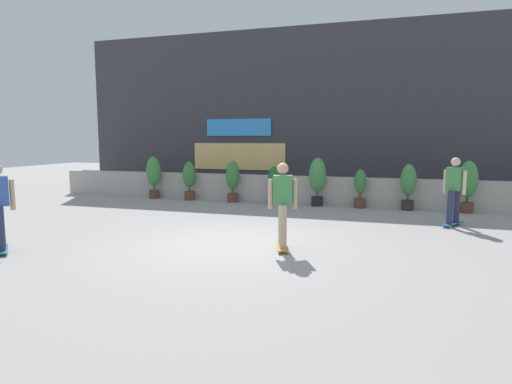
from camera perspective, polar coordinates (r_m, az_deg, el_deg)
ground_plane at (r=9.03m, az=-2.86°, el=-6.80°), size 48.00×48.00×0.00m
planter_wall at (r=14.64m, az=5.25°, el=0.33°), size 18.00×0.40×0.90m
building_backdrop at (r=18.50m, az=7.98°, el=10.37°), size 20.00×2.08×6.50m
potted_plant_0 at (r=16.06m, az=-13.25°, el=2.29°), size 0.52×0.52×1.51m
potted_plant_1 at (r=15.40m, az=-8.73°, el=1.75°), size 0.44×0.44×1.34m
potted_plant_2 at (r=14.76m, az=-3.07°, el=1.79°), size 0.47×0.47×1.41m
potted_plant_3 at (r=14.34m, az=2.33°, el=1.07°), size 0.38×0.38×1.23m
potted_plant_4 at (r=14.01m, az=8.04°, el=1.84°), size 0.53×0.53×1.54m
potted_plant_5 at (r=13.89m, az=13.47°, el=0.57°), size 0.37×0.37×1.20m
potted_plant_6 at (r=13.85m, az=19.29°, el=1.00°), size 0.46×0.46×1.39m
potted_plant_7 at (r=13.99m, az=26.01°, el=1.11°), size 0.52×0.52×1.52m
skater_by_wall_right at (r=8.41m, az=3.49°, el=-1.30°), size 0.54×0.82×1.70m
skater_by_wall_left at (r=11.71m, az=24.51°, el=0.44°), size 0.60×0.78×1.70m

